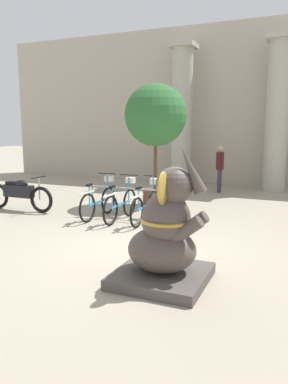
{
  "coord_description": "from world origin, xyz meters",
  "views": [
    {
      "loc": [
        2.6,
        -5.94,
        2.17
      ],
      "look_at": [
        -0.07,
        0.31,
        1.0
      ],
      "focal_mm": 35.0,
      "sensor_mm": 36.0,
      "label": 1
    }
  ],
  "objects": [
    {
      "name": "column_left",
      "position": [
        -1.67,
        7.6,
        2.62
      ],
      "size": [
        0.95,
        0.95,
        5.16
      ],
      "color": "#ADA899",
      "rests_on": "ground_plane"
    },
    {
      "name": "elephant_statue",
      "position": [
        0.89,
        -1.18,
        0.66
      ],
      "size": [
        1.27,
        1.27,
        1.95
      ],
      "color": "#4C4742",
      "rests_on": "ground_plane"
    },
    {
      "name": "ground_plane",
      "position": [
        0.0,
        0.0,
        0.0
      ],
      "size": [
        60.0,
        60.0,
        0.0
      ],
      "primitive_type": "plane",
      "color": "#9E937F"
    },
    {
      "name": "potted_tree",
      "position": [
        -1.23,
        3.83,
        2.42
      ],
      "size": [
        1.72,
        1.72,
        3.38
      ],
      "color": "brown",
      "rests_on": "ground_plane"
    },
    {
      "name": "person_pedestrian",
      "position": [
        0.01,
        6.59,
        0.95
      ],
      "size": [
        0.21,
        0.47,
        1.6
      ],
      "color": "#383342",
      "rests_on": "ground_plane"
    },
    {
      "name": "bicycle_0",
      "position": [
        -1.92,
        1.84,
        0.41
      ],
      "size": [
        0.48,
        1.69,
        1.05
      ],
      "color": "black",
      "rests_on": "ground_plane"
    },
    {
      "name": "building_facade",
      "position": [
        0.0,
        8.6,
        3.0
      ],
      "size": [
        20.0,
        0.2,
        6.0
      ],
      "color": "#B2A893",
      "rests_on": "ground_plane"
    },
    {
      "name": "bicycle_3",
      "position": [
        -0.05,
        1.87,
        0.41
      ],
      "size": [
        0.48,
        1.69,
        1.05
      ],
      "color": "black",
      "rests_on": "ground_plane"
    },
    {
      "name": "bicycle_1",
      "position": [
        -1.3,
        1.8,
        0.41
      ],
      "size": [
        0.48,
        1.69,
        1.05
      ],
      "color": "black",
      "rests_on": "ground_plane"
    },
    {
      "name": "bike_rack",
      "position": [
        -0.99,
        1.95,
        0.57
      ],
      "size": [
        2.47,
        0.05,
        0.77
      ],
      "color": "gray",
      "rests_on": "ground_plane"
    },
    {
      "name": "column_right",
      "position": [
        1.67,
        7.6,
        2.62
      ],
      "size": [
        0.95,
        0.95,
        5.16
      ],
      "color": "#ADA899",
      "rests_on": "ground_plane"
    },
    {
      "name": "bicycle_2",
      "position": [
        -0.68,
        1.85,
        0.41
      ],
      "size": [
        0.48,
        1.69,
        1.05
      ],
      "color": "black",
      "rests_on": "ground_plane"
    },
    {
      "name": "motorcycle",
      "position": [
        -4.25,
        1.69,
        0.46
      ],
      "size": [
        2.14,
        0.55,
        0.94
      ],
      "color": "black",
      "rests_on": "ground_plane"
    }
  ]
}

